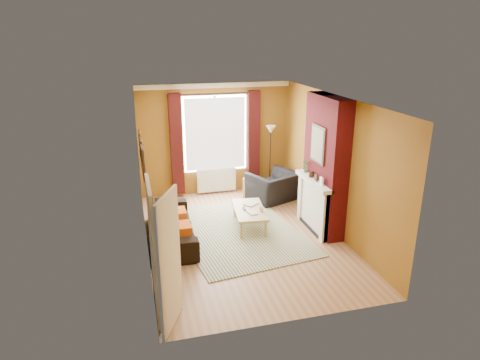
% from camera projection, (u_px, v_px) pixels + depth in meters
% --- Properties ---
extents(ground, '(5.50, 5.50, 0.00)m').
position_uv_depth(ground, '(243.00, 237.00, 8.70)').
color(ground, '#926742').
rests_on(ground, ground).
extents(room_walls, '(3.82, 5.54, 2.83)m').
position_uv_depth(room_walls, '(270.00, 166.00, 8.64)').
color(room_walls, brown).
rests_on(room_walls, ground).
extents(striped_rug, '(2.76, 3.53, 0.02)m').
position_uv_depth(striped_rug, '(238.00, 231.00, 8.93)').
color(striped_rug, '#334A8D').
rests_on(striped_rug, ground).
extents(sofa, '(0.92, 2.23, 0.64)m').
position_uv_depth(sofa, '(171.00, 225.00, 8.50)').
color(sofa, black).
rests_on(sofa, ground).
extents(armchair, '(1.38, 1.30, 0.71)m').
position_uv_depth(armchair, '(273.00, 187.00, 10.51)').
color(armchair, black).
rests_on(armchair, ground).
extents(coffee_table, '(0.77, 1.31, 0.41)m').
position_uv_depth(coffee_table, '(249.00, 211.00, 9.05)').
color(coffee_table, tan).
rests_on(coffee_table, ground).
extents(wicker_stool, '(0.48, 0.48, 0.49)m').
position_uv_depth(wicker_stool, '(251.00, 188.00, 10.74)').
color(wicker_stool, olive).
rests_on(wicker_stool, ground).
extents(floor_lamp, '(0.34, 0.34, 1.75)m').
position_uv_depth(floor_lamp, '(271.00, 140.00, 10.77)').
color(floor_lamp, black).
rests_on(floor_lamp, ground).
extents(book_a, '(0.22, 0.27, 0.02)m').
position_uv_depth(book_a, '(249.00, 213.00, 8.78)').
color(book_a, '#999999').
rests_on(book_a, coffee_table).
extents(book_b, '(0.39, 0.38, 0.02)m').
position_uv_depth(book_b, '(247.00, 202.00, 9.35)').
color(book_b, '#999999').
rests_on(book_b, coffee_table).
extents(mug, '(0.13, 0.13, 0.10)m').
position_uv_depth(mug, '(261.00, 209.00, 8.89)').
color(mug, '#999999').
rests_on(mug, coffee_table).
extents(tv_remote, '(0.05, 0.16, 0.02)m').
position_uv_depth(tv_remote, '(244.00, 209.00, 9.01)').
color(tv_remote, '#29292C').
rests_on(tv_remote, coffee_table).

